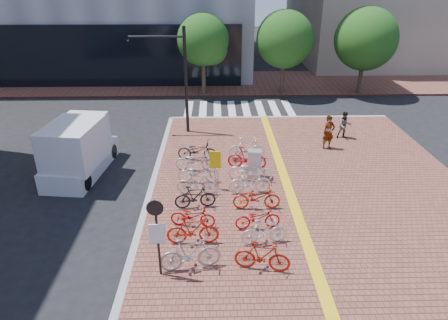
{
  "coord_description": "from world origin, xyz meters",
  "views": [
    {
      "loc": [
        -1.17,
        -12.55,
        8.74
      ],
      "look_at": [
        -0.8,
        3.1,
        1.3
      ],
      "focal_mm": 32.0,
      "sensor_mm": 36.0,
      "label": 1
    }
  ],
  "objects_px": {
    "bike_8": "(262,256)",
    "bike_4": "(197,183)",
    "bike_3": "(195,197)",
    "bike_9": "(264,231)",
    "bike_12": "(250,182)",
    "bike_13": "(250,170)",
    "pedestrian_a": "(329,132)",
    "traffic_light_pole": "(160,61)",
    "bike_15": "(247,148)",
    "bike_10": "(258,218)",
    "bike_2": "(193,216)",
    "notice_sign": "(157,229)",
    "bike_0": "(190,254)",
    "bike_5": "(198,173)",
    "bike_7": "(197,150)",
    "bike_14": "(247,158)",
    "yellow_sign": "(215,163)",
    "box_truck": "(78,148)",
    "utility_box": "(254,164)",
    "bike_6": "(195,161)",
    "bike_1": "(193,230)",
    "pedestrian_b": "(344,125)",
    "bike_11": "(257,198)"
  },
  "relations": [
    {
      "from": "bike_7",
      "to": "bike_4",
      "type": "bearing_deg",
      "value": -172.67
    },
    {
      "from": "pedestrian_a",
      "to": "bike_0",
      "type": "bearing_deg",
      "value": -140.47
    },
    {
      "from": "bike_2",
      "to": "notice_sign",
      "type": "relative_size",
      "value": 0.62
    },
    {
      "from": "bike_12",
      "to": "bike_6",
      "type": "bearing_deg",
      "value": 41.71
    },
    {
      "from": "bike_2",
      "to": "bike_7",
      "type": "relative_size",
      "value": 0.85
    },
    {
      "from": "pedestrian_b",
      "to": "traffic_light_pole",
      "type": "relative_size",
      "value": 0.26
    },
    {
      "from": "bike_13",
      "to": "bike_6",
      "type": "bearing_deg",
      "value": 75.54
    },
    {
      "from": "bike_1",
      "to": "utility_box",
      "type": "relative_size",
      "value": 1.36
    },
    {
      "from": "pedestrian_b",
      "to": "box_truck",
      "type": "xyz_separation_m",
      "value": [
        -13.63,
        -3.7,
        0.36
      ]
    },
    {
      "from": "bike_0",
      "to": "pedestrian_a",
      "type": "distance_m",
      "value": 11.59
    },
    {
      "from": "bike_7",
      "to": "bike_13",
      "type": "relative_size",
      "value": 0.98
    },
    {
      "from": "traffic_light_pole",
      "to": "bike_3",
      "type": "bearing_deg",
      "value": -75.61
    },
    {
      "from": "bike_9",
      "to": "bike_13",
      "type": "bearing_deg",
      "value": -7.4
    },
    {
      "from": "bike_15",
      "to": "bike_9",
      "type": "bearing_deg",
      "value": 177.68
    },
    {
      "from": "bike_5",
      "to": "bike_9",
      "type": "distance_m",
      "value": 5.1
    },
    {
      "from": "bike_5",
      "to": "box_truck",
      "type": "xyz_separation_m",
      "value": [
        -5.6,
        1.36,
        0.65
      ]
    },
    {
      "from": "bike_7",
      "to": "bike_14",
      "type": "height_order",
      "value": "bike_14"
    },
    {
      "from": "bike_3",
      "to": "bike_9",
      "type": "relative_size",
      "value": 0.99
    },
    {
      "from": "bike_0",
      "to": "bike_15",
      "type": "bearing_deg",
      "value": -26.35
    },
    {
      "from": "bike_9",
      "to": "bike_12",
      "type": "height_order",
      "value": "bike_12"
    },
    {
      "from": "bike_11",
      "to": "traffic_light_pole",
      "type": "relative_size",
      "value": 0.32
    },
    {
      "from": "bike_4",
      "to": "box_truck",
      "type": "distance_m",
      "value": 6.14
    },
    {
      "from": "bike_10",
      "to": "bike_14",
      "type": "relative_size",
      "value": 0.9
    },
    {
      "from": "bike_10",
      "to": "bike_12",
      "type": "distance_m",
      "value": 2.58
    },
    {
      "from": "bike_0",
      "to": "bike_7",
      "type": "distance_m",
      "value": 8.1
    },
    {
      "from": "bike_10",
      "to": "bike_13",
      "type": "bearing_deg",
      "value": -7.1
    },
    {
      "from": "pedestrian_a",
      "to": "traffic_light_pole",
      "type": "bearing_deg",
      "value": 148.74
    },
    {
      "from": "bike_0",
      "to": "notice_sign",
      "type": "relative_size",
      "value": 0.72
    },
    {
      "from": "utility_box",
      "to": "pedestrian_a",
      "type": "bearing_deg",
      "value": 37.15
    },
    {
      "from": "bike_12",
      "to": "bike_13",
      "type": "distance_m",
      "value": 1.13
    },
    {
      "from": "bike_3",
      "to": "bike_9",
      "type": "height_order",
      "value": "bike_9"
    },
    {
      "from": "bike_5",
      "to": "bike_11",
      "type": "xyz_separation_m",
      "value": [
        2.38,
        -2.23,
        0.01
      ]
    },
    {
      "from": "yellow_sign",
      "to": "notice_sign",
      "type": "height_order",
      "value": "notice_sign"
    },
    {
      "from": "bike_1",
      "to": "bike_14",
      "type": "xyz_separation_m",
      "value": [
        2.3,
        5.77,
        0.01
      ]
    },
    {
      "from": "bike_8",
      "to": "bike_4",
      "type": "bearing_deg",
      "value": 36.51
    },
    {
      "from": "bike_12",
      "to": "bike_15",
      "type": "relative_size",
      "value": 0.96
    },
    {
      "from": "bike_3",
      "to": "yellow_sign",
      "type": "distance_m",
      "value": 1.86
    },
    {
      "from": "bike_0",
      "to": "utility_box",
      "type": "bearing_deg",
      "value": -32.58
    },
    {
      "from": "bike_0",
      "to": "bike_10",
      "type": "height_order",
      "value": "bike_0"
    },
    {
      "from": "bike_8",
      "to": "notice_sign",
      "type": "xyz_separation_m",
      "value": [
        -3.18,
        -0.15,
        1.17
      ]
    },
    {
      "from": "bike_9",
      "to": "bike_15",
      "type": "bearing_deg",
      "value": -8.16
    },
    {
      "from": "notice_sign",
      "to": "bike_10",
      "type": "bearing_deg",
      "value": 36.54
    },
    {
      "from": "bike_0",
      "to": "pedestrian_a",
      "type": "bearing_deg",
      "value": -45.84
    },
    {
      "from": "bike_10",
      "to": "notice_sign",
      "type": "distance_m",
      "value": 4.26
    },
    {
      "from": "bike_0",
      "to": "traffic_light_pole",
      "type": "height_order",
      "value": "traffic_light_pole"
    },
    {
      "from": "bike_5",
      "to": "bike_12",
      "type": "relative_size",
      "value": 1.01
    },
    {
      "from": "bike_5",
      "to": "box_truck",
      "type": "height_order",
      "value": "box_truck"
    },
    {
      "from": "pedestrian_a",
      "to": "bike_1",
      "type": "bearing_deg",
      "value": -144.55
    },
    {
      "from": "bike_11",
      "to": "bike_8",
      "type": "bearing_deg",
      "value": 176.77
    },
    {
      "from": "bike_12",
      "to": "notice_sign",
      "type": "relative_size",
      "value": 0.67
    }
  ]
}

